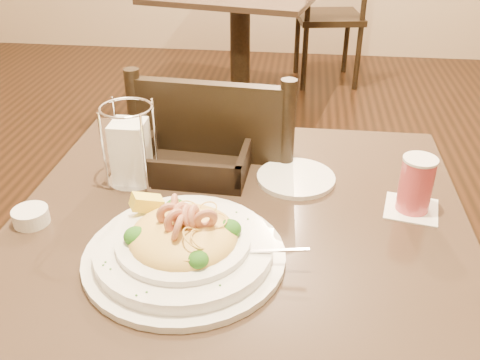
# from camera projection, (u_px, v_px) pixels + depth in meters

# --- Properties ---
(main_table) EXTENTS (0.90, 0.90, 0.72)m
(main_table) POSITION_uv_depth(u_px,v_px,m) (239.00, 306.00, 1.17)
(main_table) COLOR black
(main_table) RESTS_ON ground
(background_table) EXTENTS (1.07, 1.07, 0.72)m
(background_table) POSITION_uv_depth(u_px,v_px,m) (240.00, 28.00, 3.18)
(background_table) COLOR black
(background_table) RESTS_ON ground
(dining_chair_near) EXTENTS (0.45, 0.45, 0.93)m
(dining_chair_near) POSITION_uv_depth(u_px,v_px,m) (224.00, 207.00, 1.50)
(dining_chair_near) COLOR black
(dining_chair_near) RESTS_ON ground
(dining_chair_far) EXTENTS (0.48, 0.48, 0.93)m
(dining_chair_far) POSITION_uv_depth(u_px,v_px,m) (331.00, 11.00, 3.55)
(dining_chair_far) COLOR black
(dining_chair_far) RESTS_ON ground
(pasta_bowl) EXTENTS (0.40, 0.36, 0.11)m
(pasta_bowl) POSITION_uv_depth(u_px,v_px,m) (184.00, 244.00, 0.93)
(pasta_bowl) COLOR white
(pasta_bowl) RESTS_ON main_table
(drink_glass) EXTENTS (0.12, 0.12, 0.12)m
(drink_glass) POSITION_uv_depth(u_px,v_px,m) (416.00, 185.00, 1.06)
(drink_glass) COLOR white
(drink_glass) RESTS_ON main_table
(bread_basket) EXTENTS (0.25, 0.21, 0.07)m
(bread_basket) POSITION_uv_depth(u_px,v_px,m) (196.00, 161.00, 1.21)
(bread_basket) COLOR black
(bread_basket) RESTS_ON main_table
(napkin_caddy) EXTENTS (0.11, 0.11, 0.18)m
(napkin_caddy) POSITION_uv_depth(u_px,v_px,m) (131.00, 150.00, 1.15)
(napkin_caddy) COLOR silver
(napkin_caddy) RESTS_ON main_table
(side_plate) EXTENTS (0.22, 0.22, 0.01)m
(side_plate) POSITION_uv_depth(u_px,v_px,m) (296.00, 178.00, 1.18)
(side_plate) COLOR white
(side_plate) RESTS_ON main_table
(butter_ramekin) EXTENTS (0.08, 0.08, 0.03)m
(butter_ramekin) POSITION_uv_depth(u_px,v_px,m) (31.00, 216.00, 1.04)
(butter_ramekin) COLOR white
(butter_ramekin) RESTS_ON main_table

